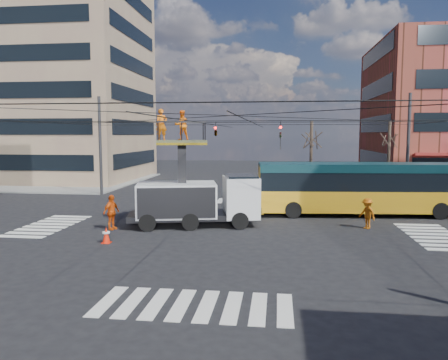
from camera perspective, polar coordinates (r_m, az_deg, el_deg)
ground at (r=22.73m, az=0.91°, el=-6.62°), size 120.00×120.00×0.00m
sidewalk_nw at (r=49.24m, az=-21.32°, el=-0.13°), size 18.00×18.00×0.12m
crosswalks at (r=22.73m, az=0.91°, el=-6.60°), size 22.40×22.40×0.02m
building_tower at (r=53.03m, az=-21.34°, el=16.51°), size 18.06×16.06×30.00m
overhead_network at (r=22.60m, az=0.85°, el=4.28°), size 24.24×24.24×8.00m
tree_a at (r=35.65m, az=11.34°, el=5.34°), size 2.00×2.00×6.00m
tree_b at (r=36.59m, az=20.79°, el=5.08°), size 2.00×2.00×6.00m
utility_truck at (r=23.69m, az=-3.53°, el=-1.06°), size 7.34×3.87×6.29m
city_bus at (r=28.15m, az=18.14°, el=-0.91°), size 13.40×3.68×3.20m
traffic_cone at (r=20.84m, az=-15.13°, el=-6.93°), size 0.36×0.36×0.76m
worker_ground at (r=23.54m, az=-14.50°, el=-4.10°), size 0.83×1.16×1.83m
flagger at (r=24.23m, az=18.19°, el=-4.18°), size 1.10×1.20×1.62m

